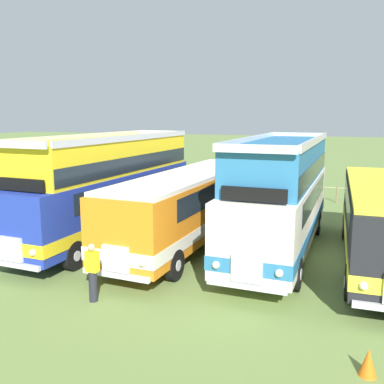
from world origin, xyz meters
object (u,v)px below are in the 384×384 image
(bus_third_in_row, at_px, (281,193))
(marshal_person, at_px, (92,272))
(cone_mid_row, at_px, (368,362))
(bus_first_in_row, at_px, (111,184))
(bus_fourth_in_row, at_px, (384,218))
(bus_second_in_row, at_px, (192,202))

(bus_third_in_row, height_order, marshal_person, bus_third_in_row)
(cone_mid_row, relative_size, marshal_person, 0.35)
(bus_first_in_row, xyz_separation_m, bus_fourth_in_row, (11.05, -0.06, -0.61))
(bus_third_in_row, bearing_deg, bus_fourth_in_row, -4.95)
(bus_first_in_row, relative_size, cone_mid_row, 19.39)
(bus_third_in_row, bearing_deg, bus_second_in_row, 179.27)
(bus_second_in_row, distance_m, cone_mid_row, 10.28)
(bus_fourth_in_row, distance_m, marshal_person, 10.13)
(bus_first_in_row, height_order, bus_second_in_row, bus_first_in_row)
(bus_fourth_in_row, bearing_deg, bus_second_in_row, 177.16)
(bus_first_in_row, bearing_deg, bus_second_in_row, 4.74)
(bus_first_in_row, xyz_separation_m, bus_third_in_row, (7.37, 0.26, -0.01))
(marshal_person, bearing_deg, bus_first_in_row, 116.09)
(bus_fourth_in_row, height_order, marshal_person, bus_fourth_in_row)
(bus_first_in_row, distance_m, marshal_person, 7.06)
(bus_first_in_row, height_order, cone_mid_row, bus_first_in_row)
(bus_first_in_row, xyz_separation_m, marshal_person, (3.04, -6.20, -1.48))
(bus_third_in_row, xyz_separation_m, marshal_person, (-4.33, -6.46, -1.47))
(bus_third_in_row, relative_size, bus_fourth_in_row, 1.02)
(cone_mid_row, bearing_deg, marshal_person, 170.93)
(bus_third_in_row, height_order, bus_fourth_in_row, bus_third_in_row)
(marshal_person, bearing_deg, bus_third_in_row, 56.12)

